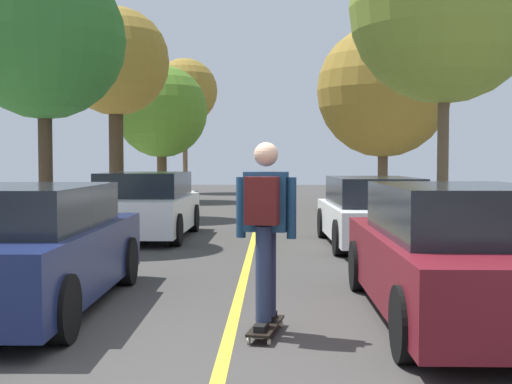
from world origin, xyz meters
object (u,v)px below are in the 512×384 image
at_px(parked_car_right_nearest, 459,255).
at_px(parked_car_right_near, 373,212).
at_px(street_tree_left_near, 115,63).
at_px(skateboarder, 265,221).
at_px(street_tree_left_farthest, 185,92).
at_px(street_tree_right_near, 383,91).
at_px(street_tree_right_nearest, 445,8).
at_px(parked_car_left_nearest, 25,248).
at_px(street_tree_left_far, 162,112).
at_px(skateboard, 266,326).
at_px(street_tree_left_nearest, 44,39).
at_px(parked_car_left_near, 145,206).

bearing_deg(parked_car_right_nearest, parked_car_right_near, 90.00).
distance_m(street_tree_left_near, skateboarder, 14.07).
height_order(parked_car_right_nearest, skateboarder, skateboarder).
distance_m(parked_car_right_near, street_tree_left_near, 9.65).
relative_size(street_tree_left_farthest, street_tree_right_near, 1.10).
bearing_deg(street_tree_right_nearest, parked_car_left_nearest, -131.43).
height_order(parked_car_left_nearest, street_tree_left_farthest, street_tree_left_farthest).
distance_m(street_tree_left_farthest, street_tree_right_near, 14.22).
bearing_deg(street_tree_left_far, skateboard, -77.89).
height_order(street_tree_left_nearest, street_tree_left_far, street_tree_left_nearest).
xyz_separation_m(street_tree_left_nearest, street_tree_right_nearest, (8.22, 1.52, 0.89)).
bearing_deg(parked_car_left_nearest, street_tree_left_nearest, 106.73).
xyz_separation_m(street_tree_left_nearest, street_tree_left_farthest, (0.00, 21.10, 1.12)).
bearing_deg(parked_car_left_nearest, parked_car_right_near, 50.63).
distance_m(parked_car_left_near, street_tree_right_nearest, 7.75).
bearing_deg(parked_car_left_near, street_tree_right_nearest, 3.14).
distance_m(parked_car_right_near, skateboarder, 7.15).
distance_m(parked_car_right_near, skateboard, 7.13).
relative_size(parked_car_left_nearest, street_tree_right_near, 0.71).
bearing_deg(parked_car_left_nearest, street_tree_left_far, 95.06).
bearing_deg(parked_car_right_near, street_tree_left_farthest, 107.00).
relative_size(parked_car_right_nearest, parked_car_right_near, 1.06).
height_order(street_tree_right_near, skateboard, street_tree_right_near).
height_order(parked_car_right_nearest, street_tree_left_near, street_tree_left_near).
distance_m(parked_car_right_near, street_tree_left_nearest, 7.31).
xyz_separation_m(street_tree_left_near, street_tree_left_farthest, (0.00, 15.09, 0.73)).
height_order(street_tree_left_nearest, street_tree_left_farthest, street_tree_left_farthest).
relative_size(parked_car_left_near, street_tree_left_farthest, 0.61).
height_order(street_tree_left_near, street_tree_left_farthest, street_tree_left_farthest).
height_order(parked_car_right_near, street_tree_left_far, street_tree_left_far).
bearing_deg(street_tree_left_near, street_tree_right_near, 23.34).
distance_m(street_tree_left_far, skateboard, 21.54).
distance_m(parked_car_left_near, parked_car_right_nearest, 8.74).
xyz_separation_m(parked_car_right_near, street_tree_left_near, (-6.47, 6.07, 3.79)).
bearing_deg(skateboarder, parked_car_right_near, 73.58).
xyz_separation_m(street_tree_left_near, street_tree_right_near, (8.22, 3.54, -0.45)).
bearing_deg(street_tree_right_nearest, street_tree_left_near, 151.30).
distance_m(parked_car_left_near, skateboard, 8.50).
xyz_separation_m(street_tree_left_near, street_tree_left_far, (0.00, 7.89, -0.82)).
height_order(parked_car_right_near, skateboard, parked_car_right_near).
bearing_deg(street_tree_left_nearest, parked_car_left_near, 33.58).
bearing_deg(street_tree_left_farthest, street_tree_left_nearest, -90.00).
distance_m(parked_car_left_nearest, street_tree_right_nearest, 10.67).
xyz_separation_m(parked_car_left_near, parked_car_right_near, (4.72, -1.22, -0.03)).
bearing_deg(street_tree_left_farthest, street_tree_right_near, -54.56).
bearing_deg(skateboard, street_tree_right_nearest, 65.86).
relative_size(parked_car_right_nearest, street_tree_left_farthest, 0.67).
distance_m(street_tree_left_nearest, street_tree_right_nearest, 8.40).
height_order(parked_car_right_nearest, street_tree_right_near, street_tree_right_near).
height_order(street_tree_left_near, skateboarder, street_tree_left_near).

